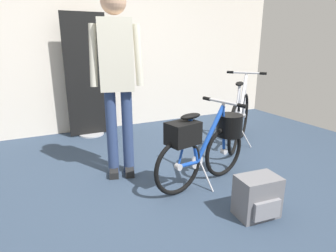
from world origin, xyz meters
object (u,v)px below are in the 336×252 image
folding_bike_foreground (207,142)px  display_bike_left (240,119)px  backpack_on_floor (257,197)px  floor_banner_stand (88,83)px  visitor_near_wall (117,72)px

folding_bike_foreground → display_bike_left: 1.23m
folding_bike_foreground → backpack_on_floor: 0.71m
floor_banner_stand → display_bike_left: floor_banner_stand is taller
folding_bike_foreground → display_bike_left: display_bike_left is taller
floor_banner_stand → backpack_on_floor: 2.86m
floor_banner_stand → folding_bike_foreground: bearing=-71.1°
display_bike_left → backpack_on_floor: (-0.94, -1.37, -0.20)m
visitor_near_wall → display_bike_left: bearing=4.6°
display_bike_left → visitor_near_wall: bearing=-175.4°
floor_banner_stand → folding_bike_foreground: (0.70, -2.04, -0.36)m
floor_banner_stand → backpack_on_floor: floor_banner_stand is taller
backpack_on_floor → folding_bike_foreground: bearing=94.8°
folding_bike_foreground → display_bike_left: (1.00, 0.72, -0.06)m
display_bike_left → backpack_on_floor: bearing=-124.5°
display_bike_left → visitor_near_wall: visitor_near_wall is taller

